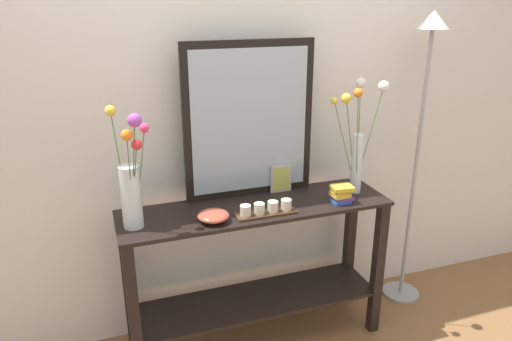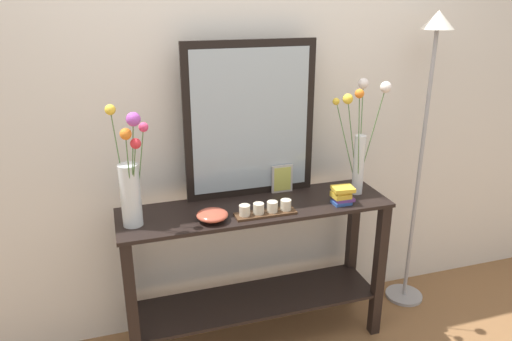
% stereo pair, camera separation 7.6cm
% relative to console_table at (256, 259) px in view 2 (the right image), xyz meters
% --- Properties ---
extents(ground_plane, '(7.00, 6.00, 0.02)m').
position_rel_console_table_xyz_m(ground_plane, '(0.00, 0.00, -0.54)').
color(ground_plane, brown).
extents(wall_back, '(6.40, 0.08, 2.70)m').
position_rel_console_table_xyz_m(wall_back, '(0.00, 0.32, 0.82)').
color(wall_back, silver).
rests_on(wall_back, ground).
extents(console_table, '(1.46, 0.40, 0.85)m').
position_rel_console_table_xyz_m(console_table, '(0.00, 0.00, 0.00)').
color(console_table, black).
rests_on(console_table, ground).
extents(mirror_leaning, '(0.72, 0.03, 0.85)m').
position_rel_console_table_xyz_m(mirror_leaning, '(0.02, 0.17, 0.75)').
color(mirror_leaning, black).
rests_on(mirror_leaning, console_table).
extents(tall_vase_left, '(0.18, 0.18, 0.59)m').
position_rel_console_table_xyz_m(tall_vase_left, '(-0.64, -0.04, 0.55)').
color(tall_vase_left, silver).
rests_on(tall_vase_left, console_table).
extents(vase_right, '(0.24, 0.25, 0.64)m').
position_rel_console_table_xyz_m(vase_right, '(0.60, 0.00, 0.64)').
color(vase_right, silver).
rests_on(vase_right, console_table).
extents(candle_tray, '(0.32, 0.09, 0.07)m').
position_rel_console_table_xyz_m(candle_tray, '(0.01, -0.11, 0.35)').
color(candle_tray, '#472D1C').
rests_on(candle_tray, console_table).
extents(picture_frame_small, '(0.12, 0.01, 0.16)m').
position_rel_console_table_xyz_m(picture_frame_small, '(0.20, 0.14, 0.40)').
color(picture_frame_small, '#B7B2AD').
rests_on(picture_frame_small, console_table).
extents(decorative_bowl, '(0.16, 0.16, 0.06)m').
position_rel_console_table_xyz_m(decorative_bowl, '(-0.26, -0.10, 0.35)').
color(decorative_bowl, '#B24C38').
rests_on(decorative_bowl, console_table).
extents(book_stack, '(0.12, 0.10, 0.10)m').
position_rel_console_table_xyz_m(book_stack, '(0.45, -0.11, 0.37)').
color(book_stack, '#2D519E').
rests_on(book_stack, console_table).
extents(floor_lamp, '(0.24, 0.24, 1.84)m').
position_rel_console_table_xyz_m(floor_lamp, '(1.07, 0.09, 0.71)').
color(floor_lamp, '#9E9EA3').
rests_on(floor_lamp, ground).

